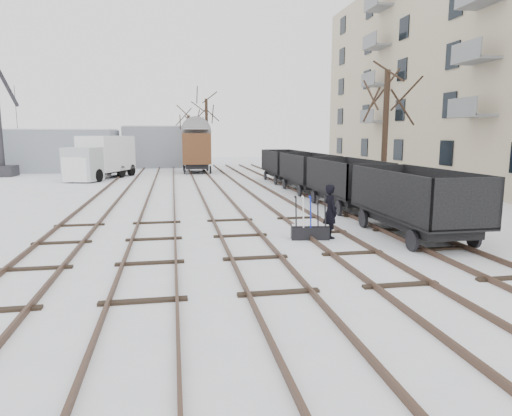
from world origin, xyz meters
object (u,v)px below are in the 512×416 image
at_px(ground_frame, 310,231).
at_px(crane, 1,144).
at_px(lorry, 102,157).
at_px(panel_van, 87,168).
at_px(box_van_wagon, 196,147).
at_px(worker, 330,211).
at_px(freight_wagon_a, 414,212).

height_order(ground_frame, crane, crane).
relative_size(lorry, panel_van, 1.68).
bearing_deg(box_van_wagon, worker, -82.17).
bearing_deg(freight_wagon_a, box_van_wagon, 101.82).
distance_m(worker, freight_wagon_a, 2.96).
height_order(box_van_wagon, lorry, box_van_wagon).
bearing_deg(crane, worker, -53.12).
bearing_deg(panel_van, worker, -47.40).
xyz_separation_m(ground_frame, panel_van, (-11.20, 22.50, 0.72)).
xyz_separation_m(ground_frame, lorry, (-10.26, 23.94, 1.49)).
bearing_deg(freight_wagon_a, worker, 172.53).
bearing_deg(panel_van, ground_frame, -49.01).
bearing_deg(ground_frame, freight_wagon_a, 4.62).
height_order(panel_van, crane, crane).
bearing_deg(freight_wagon_a, panel_van, 123.16).
xyz_separation_m(box_van_wagon, lorry, (-7.86, -4.88, -0.59)).
distance_m(freight_wagon_a, crane, 36.29).
bearing_deg(freight_wagon_a, ground_frame, 175.58).
distance_m(freight_wagon_a, box_van_wagon, 29.78).
relative_size(ground_frame, lorry, 0.19).
distance_m(ground_frame, freight_wagon_a, 3.75).
xyz_separation_m(freight_wagon_a, crane, (-22.76, 28.21, 1.82)).
bearing_deg(crane, lorry, -22.92).
distance_m(lorry, panel_van, 1.89).
xyz_separation_m(panel_van, crane, (-7.87, 5.43, 1.72)).
bearing_deg(box_van_wagon, freight_wagon_a, -76.61).
bearing_deg(box_van_wagon, lorry, -146.59).
distance_m(box_van_wagon, crane, 16.69).
bearing_deg(panel_van, box_van_wagon, 50.27).
bearing_deg(worker, freight_wagon_a, -103.82).
relative_size(panel_van, crane, 0.45).
relative_size(worker, lorry, 0.24).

